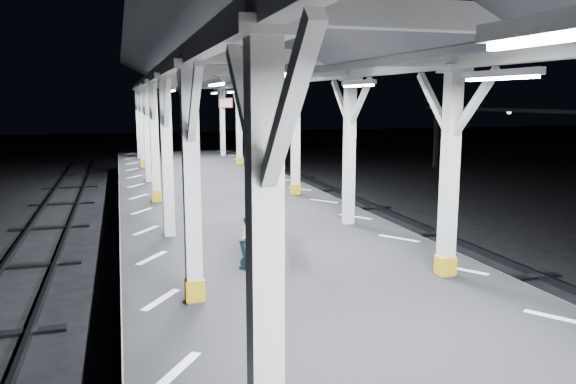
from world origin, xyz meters
name	(u,v)px	position (x,y,z in m)	size (l,w,h in m)	color
platform	(388,382)	(0.00, 0.00, 0.50)	(6.00, 50.00, 1.00)	black
hazard_stripes_left	(177,371)	(-2.45, 0.00, 1.00)	(1.00, 48.00, 0.01)	silver
hazard_stripes_right	(560,319)	(2.45, 0.00, 1.00)	(1.00, 48.00, 0.01)	silver
canopy	(400,28)	(0.00, -0.02, 4.56)	(5.40, 49.00, 4.65)	silver
bench_mid	(265,226)	(-0.45, 4.03, 1.53)	(1.10, 1.94, 0.99)	black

